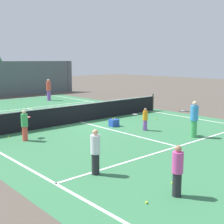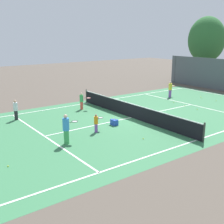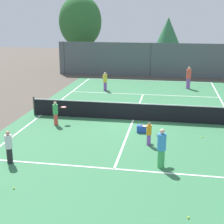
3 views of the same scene
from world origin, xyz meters
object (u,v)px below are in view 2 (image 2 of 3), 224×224
(tennis_ball_13, at_px, (143,139))
(ball_crate, at_px, (114,122))
(player_4, at_px, (16,110))
(tennis_ball_2, at_px, (216,100))
(tennis_ball_12, at_px, (201,97))
(tennis_ball_11, at_px, (8,166))
(player_5, at_px, (82,101))
(tennis_ball_0, at_px, (185,106))
(tennis_ball_5, at_px, (174,102))
(tennis_ball_6, at_px, (174,119))
(tennis_ball_7, at_px, (91,106))
(player_0, at_px, (170,89))
(tennis_ball_1, at_px, (156,113))
(tennis_ball_4, at_px, (117,102))
(tennis_ball_9, at_px, (202,98))
(player_3, at_px, (66,129))
(tennis_ball_8, at_px, (197,109))
(player_6, at_px, (96,123))

(tennis_ball_13, bearing_deg, ball_crate, 174.84)
(player_4, relative_size, tennis_ball_2, 20.65)
(ball_crate, height_order, tennis_ball_12, ball_crate)
(tennis_ball_11, distance_m, tennis_ball_12, 19.23)
(player_5, bearing_deg, tennis_ball_0, 60.76)
(tennis_ball_11, xyz_separation_m, tennis_ball_12, (-4.09, 18.79, 0.00))
(tennis_ball_5, relative_size, tennis_ball_6, 1.00)
(tennis_ball_7, relative_size, tennis_ball_11, 1.00)
(player_0, bearing_deg, tennis_ball_7, -99.21)
(tennis_ball_6, bearing_deg, tennis_ball_1, 179.60)
(player_4, xyz_separation_m, tennis_ball_5, (2.90, 12.39, -0.66))
(tennis_ball_4, relative_size, tennis_ball_9, 1.00)
(tennis_ball_6, xyz_separation_m, tennis_ball_9, (-3.08, 7.15, 0.00))
(tennis_ball_5, height_order, tennis_ball_9, same)
(tennis_ball_9, bearing_deg, ball_crate, -81.50)
(tennis_ball_11, bearing_deg, tennis_ball_5, 104.94)
(tennis_ball_2, distance_m, tennis_ball_11, 18.77)
(tennis_ball_2, bearing_deg, tennis_ball_1, -90.80)
(tennis_ball_0, bearing_deg, player_4, -109.22)
(tennis_ball_0, distance_m, tennis_ball_11, 15.12)
(tennis_ball_2, distance_m, tennis_ball_12, 1.76)
(tennis_ball_1, bearing_deg, tennis_ball_9, 100.27)
(player_3, relative_size, tennis_ball_0, 24.18)
(player_3, bearing_deg, tennis_ball_11, -74.38)
(tennis_ball_12, xyz_separation_m, tennis_ball_13, (5.04, -11.77, 0.00))
(player_0, bearing_deg, tennis_ball_5, -39.13)
(tennis_ball_8, distance_m, tennis_ball_9, 4.44)
(tennis_ball_0, distance_m, tennis_ball_8, 1.32)
(ball_crate, distance_m, tennis_ball_2, 11.34)
(tennis_ball_1, distance_m, tennis_ball_9, 7.25)
(player_5, xyz_separation_m, tennis_ball_9, (2.98, 10.81, -0.64))
(player_4, height_order, tennis_ball_9, player_4)
(player_0, height_order, tennis_ball_5, player_0)
(tennis_ball_7, xyz_separation_m, tennis_ball_12, (2.92, 10.10, 0.00))
(player_3, height_order, tennis_ball_2, player_3)
(player_4, xyz_separation_m, tennis_ball_13, (7.87, 4.33, -0.66))
(tennis_ball_4, height_order, tennis_ball_6, same)
(player_6, bearing_deg, tennis_ball_12, 100.76)
(ball_crate, relative_size, tennis_ball_8, 6.96)
(tennis_ball_4, xyz_separation_m, tennis_ball_9, (3.31, 7.16, 0.00))
(player_5, height_order, tennis_ball_13, player_5)
(tennis_ball_4, bearing_deg, tennis_ball_9, 65.22)
(player_3, distance_m, tennis_ball_6, 8.05)
(tennis_ball_1, distance_m, tennis_ball_4, 4.60)
(player_4, distance_m, tennis_ball_0, 12.93)
(player_3, xyz_separation_m, tennis_ball_13, (1.88, 3.68, -0.79))
(tennis_ball_6, bearing_deg, tennis_ball_11, -86.73)
(tennis_ball_0, xyz_separation_m, tennis_ball_1, (0.24, -3.53, 0.00))
(tennis_ball_1, height_order, tennis_ball_11, same)
(player_4, bearing_deg, ball_crate, 43.33)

